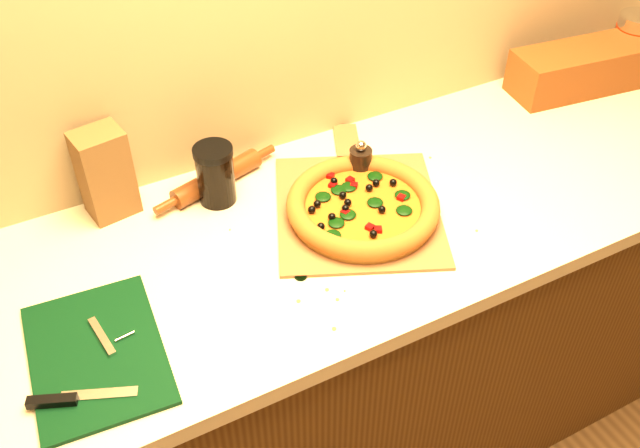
# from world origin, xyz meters

# --- Properties ---
(cabinet) EXTENTS (2.80, 0.65, 0.86)m
(cabinet) POSITION_xyz_m (0.00, 1.43, 0.43)
(cabinet) COLOR #492A0F
(cabinet) RESTS_ON ground
(countertop) EXTENTS (2.84, 0.68, 0.04)m
(countertop) POSITION_xyz_m (0.00, 1.43, 0.88)
(countertop) COLOR beige
(countertop) RESTS_ON cabinet
(pizza_peel) EXTENTS (0.50, 0.58, 0.01)m
(pizza_peel) POSITION_xyz_m (0.09, 1.45, 0.90)
(pizza_peel) COLOR brown
(pizza_peel) RESTS_ON countertop
(pizza) EXTENTS (0.34, 0.34, 0.05)m
(pizza) POSITION_xyz_m (0.09, 1.41, 0.93)
(pizza) COLOR #AC742B
(pizza) RESTS_ON pizza_peel
(cutting_board) EXTENTS (0.27, 0.35, 0.02)m
(cutting_board) POSITION_xyz_m (-0.54, 1.30, 0.91)
(cutting_board) COLOR black
(cutting_board) RESTS_ON countertop
(bottle_cap) EXTENTS (0.03, 0.03, 0.01)m
(bottle_cap) POSITION_xyz_m (-0.12, 1.31, 0.90)
(bottle_cap) COLOR black
(bottle_cap) RESTS_ON countertop
(pepper_grinder) EXTENTS (0.05, 0.05, 0.10)m
(pepper_grinder) POSITION_xyz_m (0.16, 1.54, 0.94)
(pepper_grinder) COLOR black
(pepper_grinder) RESTS_ON countertop
(rolling_pin) EXTENTS (0.34, 0.12, 0.05)m
(rolling_pin) POSITION_xyz_m (-0.16, 1.67, 0.92)
(rolling_pin) COLOR #5D2610
(rolling_pin) RESTS_ON countertop
(coffee_canister) EXTENTS (0.12, 0.12, 0.16)m
(coffee_canister) POSITION_xyz_m (1.12, 1.64, 0.98)
(coffee_canister) COLOR silver
(coffee_canister) RESTS_ON countertop
(bread_bag) EXTENTS (0.46, 0.20, 0.12)m
(bread_bag) POSITION_xyz_m (0.93, 1.61, 0.96)
(bread_bag) COLOR brown
(bread_bag) RESTS_ON countertop
(paper_bag) EXTENTS (0.12, 0.10, 0.21)m
(paper_bag) POSITION_xyz_m (-0.40, 1.69, 1.00)
(paper_bag) COLOR brown
(paper_bag) RESTS_ON countertop
(dark_jar) EXTENTS (0.09, 0.09, 0.14)m
(dark_jar) POSITION_xyz_m (-0.17, 1.62, 0.97)
(dark_jar) COLOR black
(dark_jar) RESTS_ON countertop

